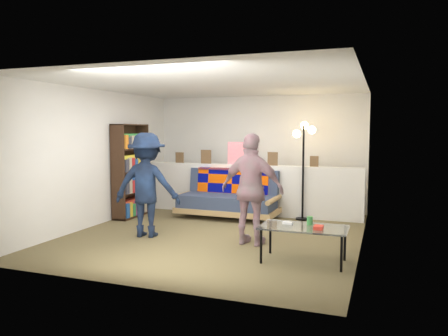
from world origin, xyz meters
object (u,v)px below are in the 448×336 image
(coffee_table, at_px, (304,229))
(person_left, at_px, (147,185))
(futon_sofa, at_px, (230,198))
(bookshelf, at_px, (131,174))
(floor_lamp, at_px, (304,150))
(person_right, at_px, (252,189))

(coffee_table, height_order, person_left, person_left)
(futon_sofa, height_order, coffee_table, futon_sofa)
(bookshelf, bearing_deg, person_left, -49.16)
(floor_lamp, xyz_separation_m, person_right, (-0.39, -2.06, -0.49))
(bookshelf, relative_size, coffee_table, 1.63)
(floor_lamp, xyz_separation_m, person_left, (-2.10, -2.14, -0.48))
(bookshelf, relative_size, person_right, 1.09)
(futon_sofa, distance_m, person_right, 2.07)
(futon_sofa, bearing_deg, person_left, -111.69)
(futon_sofa, height_order, person_left, person_left)
(futon_sofa, xyz_separation_m, floor_lamp, (1.37, 0.29, 0.92))
(person_left, bearing_deg, coffee_table, 159.44)
(bookshelf, xyz_separation_m, floor_lamp, (3.20, 0.88, 0.47))
(bookshelf, distance_m, person_left, 1.67)
(bookshelf, distance_m, person_right, 3.05)
(floor_lamp, bearing_deg, person_left, -134.45)
(bookshelf, distance_m, floor_lamp, 3.35)
(bookshelf, bearing_deg, futon_sofa, 17.77)
(floor_lamp, distance_m, person_right, 2.16)
(bookshelf, xyz_separation_m, person_right, (2.81, -1.19, -0.02))
(coffee_table, distance_m, floor_lamp, 2.84)
(coffee_table, xyz_separation_m, person_right, (-0.87, 0.59, 0.39))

